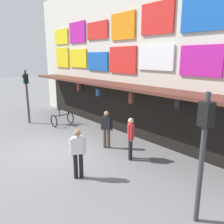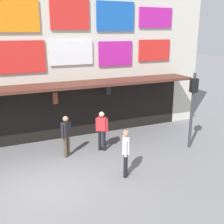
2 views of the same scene
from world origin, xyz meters
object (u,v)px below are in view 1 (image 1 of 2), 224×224
at_px(traffic_light_far, 204,139).
at_px(pedestrian_in_blue, 107,127).
at_px(pedestrian_in_yellow, 78,151).
at_px(traffic_light_near, 26,88).
at_px(pedestrian_in_white, 131,136).
at_px(bicycle_parked, 62,119).

relative_size(traffic_light_far, pedestrian_in_blue, 1.90).
height_order(pedestrian_in_yellow, pedestrian_in_blue, same).
bearing_deg(traffic_light_near, pedestrian_in_yellow, -8.47).
bearing_deg(traffic_light_near, traffic_light_far, 0.10).
distance_m(traffic_light_near, traffic_light_far, 11.16).
height_order(traffic_light_near, pedestrian_in_white, traffic_light_near).
bearing_deg(pedestrian_in_white, pedestrian_in_yellow, -91.38).
distance_m(pedestrian_in_white, pedestrian_in_blue, 1.49).
bearing_deg(pedestrian_in_white, traffic_light_near, -170.97).
bearing_deg(pedestrian_in_yellow, traffic_light_far, 17.58).
xyz_separation_m(traffic_light_near, bicycle_parked, (1.71, 1.36, -1.75)).
relative_size(traffic_light_near, bicycle_parked, 2.67).
relative_size(bicycle_parked, pedestrian_in_yellow, 0.71).
distance_m(pedestrian_in_yellow, pedestrian_in_blue, 2.74).
height_order(traffic_light_near, traffic_light_far, same).
bearing_deg(traffic_light_far, pedestrian_in_yellow, -162.42).
bearing_deg(pedestrian_in_white, pedestrian_in_blue, 179.96).
distance_m(traffic_light_near, pedestrian_in_blue, 6.35).
xyz_separation_m(bicycle_parked, pedestrian_in_white, (5.90, -0.15, 0.55)).
xyz_separation_m(pedestrian_in_yellow, pedestrian_in_white, (0.06, 2.33, 0.00)).
xyz_separation_m(traffic_light_near, pedestrian_in_white, (7.61, 1.21, -1.19)).
bearing_deg(pedestrian_in_yellow, traffic_light_near, 171.53).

